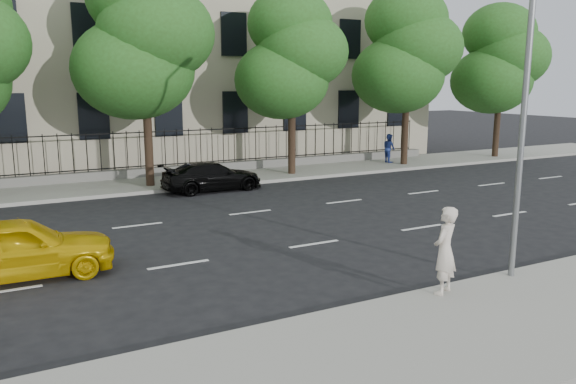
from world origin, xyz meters
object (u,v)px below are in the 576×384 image
Objects in this scene: black_sedan at (212,176)px; woman_near at (445,250)px; street_light at (509,56)px; yellow_taxi at (17,248)px.

woman_near is at bearing 178.90° from black_sedan.
street_light is 1.87× the size of black_sedan.
yellow_taxi is at bearing 153.47° from street_light.
black_sedan is at bearing 99.69° from street_light.
yellow_taxi reaches higher than black_sedan.
woman_near reaches higher than yellow_taxi.
black_sedan is at bearing -115.66° from woman_near.
black_sedan is 2.29× the size of woman_near.
woman_near is (7.93, -5.69, 0.35)m from yellow_taxi.
woman_near reaches higher than black_sedan.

